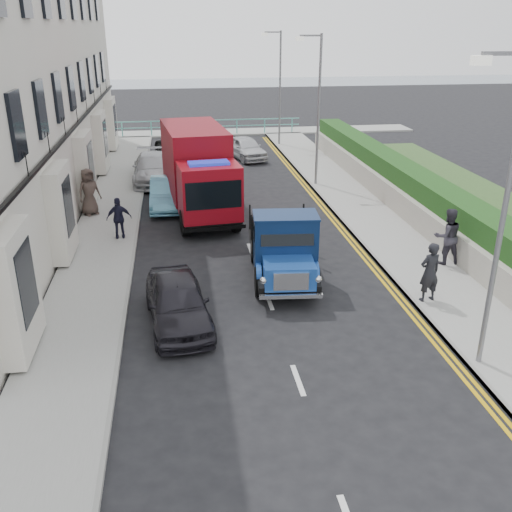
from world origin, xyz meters
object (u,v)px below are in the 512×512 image
at_px(bedford_lorry, 284,252).
at_px(pedestrian_east_near, 430,272).
at_px(parked_car_front, 178,302).
at_px(lamp_mid, 316,102).
at_px(lamp_near, 500,201).
at_px(lamp_far, 278,82).
at_px(red_lorry, 198,169).

relative_size(bedford_lorry, pedestrian_east_near, 2.80).
bearing_deg(parked_car_front, lamp_mid, 56.09).
bearing_deg(parked_car_front, lamp_near, -30.26).
xyz_separation_m(lamp_near, bedford_lorry, (-3.53, 5.10, -2.97)).
distance_m(lamp_mid, bedford_lorry, 11.84).
distance_m(lamp_far, parked_car_front, 24.21).
xyz_separation_m(lamp_near, lamp_far, (0.00, 26.00, 0.00)).
relative_size(lamp_mid, pedestrian_east_near, 4.02).
relative_size(red_lorry, pedestrian_east_near, 3.95).
bearing_deg(bedford_lorry, pedestrian_east_near, -22.18).
bearing_deg(lamp_mid, lamp_near, -90.00).
bearing_deg(bedford_lorry, red_lorry, 111.53).
relative_size(lamp_far, bedford_lorry, 1.44).
xyz_separation_m(lamp_near, red_lorry, (-5.74, 12.55, -2.14)).
bearing_deg(red_lorry, lamp_far, 60.57).
xyz_separation_m(bedford_lorry, parked_car_front, (-3.25, -2.10, -0.38)).
xyz_separation_m(lamp_mid, bedford_lorry, (-3.53, -10.90, -2.97)).
xyz_separation_m(red_lorry, pedestrian_east_near, (5.96, -9.39, -0.87)).
bearing_deg(bedford_lorry, lamp_mid, 77.08).
relative_size(lamp_mid, parked_car_front, 1.84).
xyz_separation_m(red_lorry, parked_car_front, (-1.04, -9.55, -1.21)).
distance_m(lamp_near, bedford_lorry, 6.88).
bearing_deg(red_lorry, parked_car_front, -102.51).
distance_m(lamp_mid, pedestrian_east_near, 13.18).
xyz_separation_m(lamp_far, pedestrian_east_near, (0.22, -22.83, -3.01)).
bearing_deg(lamp_far, lamp_mid, -90.00).
distance_m(lamp_near, lamp_mid, 16.00).
bearing_deg(red_lorry, lamp_mid, 24.66).
relative_size(lamp_near, red_lorry, 1.02).
distance_m(lamp_near, parked_car_front, 8.13).
xyz_separation_m(lamp_near, parked_car_front, (-6.78, 3.00, -3.35)).
distance_m(lamp_near, red_lorry, 13.97).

